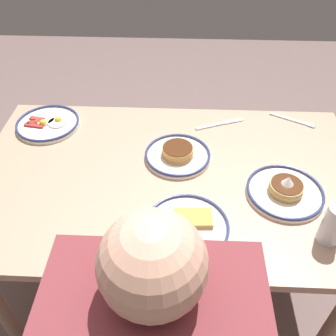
{
  "coord_description": "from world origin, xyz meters",
  "views": [
    {
      "loc": [
        -0.04,
        0.99,
        1.68
      ],
      "look_at": [
        0.01,
        -0.0,
        0.77
      ],
      "focal_mm": 39.01,
      "sensor_mm": 36.0,
      "label": 1
    }
  ],
  "objects_px": {
    "fork_near": "(292,120)",
    "plate_far_side": "(285,191)",
    "plate_far_companion": "(186,226)",
    "drinking_glass": "(332,226)",
    "butter_knife": "(220,124)",
    "plate_center_pancakes": "(178,154)",
    "plate_near_main": "(48,123)"
  },
  "relations": [
    {
      "from": "fork_near",
      "to": "plate_far_side",
      "type": "bearing_deg",
      "value": 74.97
    },
    {
      "from": "plate_far_companion",
      "to": "drinking_glass",
      "type": "relative_size",
      "value": 1.89
    },
    {
      "from": "butter_knife",
      "to": "plate_far_side",
      "type": "bearing_deg",
      "value": 116.15
    },
    {
      "from": "drinking_glass",
      "to": "fork_near",
      "type": "bearing_deg",
      "value": -92.4
    },
    {
      "from": "plate_center_pancakes",
      "to": "plate_far_companion",
      "type": "relative_size",
      "value": 0.94
    },
    {
      "from": "butter_knife",
      "to": "plate_far_companion",
      "type": "bearing_deg",
      "value": 76.29
    },
    {
      "from": "plate_near_main",
      "to": "drinking_glass",
      "type": "distance_m",
      "value": 1.18
    },
    {
      "from": "drinking_glass",
      "to": "plate_center_pancakes",
      "type": "bearing_deg",
      "value": -37.9
    },
    {
      "from": "plate_far_side",
      "to": "drinking_glass",
      "type": "xyz_separation_m",
      "value": [
        -0.1,
        0.19,
        0.05
      ]
    },
    {
      "from": "plate_near_main",
      "to": "plate_far_companion",
      "type": "bearing_deg",
      "value": 138.31
    },
    {
      "from": "plate_center_pancakes",
      "to": "drinking_glass",
      "type": "relative_size",
      "value": 1.77
    },
    {
      "from": "plate_near_main",
      "to": "plate_center_pancakes",
      "type": "distance_m",
      "value": 0.6
    },
    {
      "from": "plate_far_side",
      "to": "butter_knife",
      "type": "distance_m",
      "value": 0.46
    },
    {
      "from": "plate_far_companion",
      "to": "plate_center_pancakes",
      "type": "bearing_deg",
      "value": -84.02
    },
    {
      "from": "plate_center_pancakes",
      "to": "fork_near",
      "type": "xyz_separation_m",
      "value": [
        -0.5,
        -0.27,
        -0.01
      ]
    },
    {
      "from": "plate_center_pancakes",
      "to": "plate_far_companion",
      "type": "height_order",
      "value": "same"
    },
    {
      "from": "plate_near_main",
      "to": "plate_far_side",
      "type": "relative_size",
      "value": 1.0
    },
    {
      "from": "plate_far_companion",
      "to": "drinking_glass",
      "type": "height_order",
      "value": "drinking_glass"
    },
    {
      "from": "plate_far_side",
      "to": "plate_near_main",
      "type": "bearing_deg",
      "value": -21.24
    },
    {
      "from": "drinking_glass",
      "to": "fork_near",
      "type": "distance_m",
      "value": 0.65
    },
    {
      "from": "plate_far_companion",
      "to": "plate_far_side",
      "type": "relative_size",
      "value": 1.01
    },
    {
      "from": "plate_center_pancakes",
      "to": "plate_far_side",
      "type": "relative_size",
      "value": 0.95
    },
    {
      "from": "plate_far_companion",
      "to": "plate_far_side",
      "type": "height_order",
      "value": "plate_far_side"
    },
    {
      "from": "plate_far_side",
      "to": "drinking_glass",
      "type": "relative_size",
      "value": 1.86
    },
    {
      "from": "plate_far_companion",
      "to": "plate_near_main",
      "type": "bearing_deg",
      "value": -41.69
    },
    {
      "from": "plate_near_main",
      "to": "plate_far_companion",
      "type": "height_order",
      "value": "plate_far_companion"
    },
    {
      "from": "plate_center_pancakes",
      "to": "plate_far_side",
      "type": "xyz_separation_m",
      "value": [
        -0.38,
        0.18,
        0.0
      ]
    },
    {
      "from": "plate_far_side",
      "to": "fork_near",
      "type": "xyz_separation_m",
      "value": [
        -0.12,
        -0.46,
        -0.02
      ]
    },
    {
      "from": "plate_center_pancakes",
      "to": "butter_knife",
      "type": "distance_m",
      "value": 0.29
    },
    {
      "from": "plate_far_companion",
      "to": "plate_far_side",
      "type": "xyz_separation_m",
      "value": [
        -0.34,
        -0.17,
        0.0
      ]
    },
    {
      "from": "plate_near_main",
      "to": "fork_near",
      "type": "distance_m",
      "value": 1.07
    },
    {
      "from": "plate_center_pancakes",
      "to": "plate_far_companion",
      "type": "distance_m",
      "value": 0.35
    }
  ]
}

